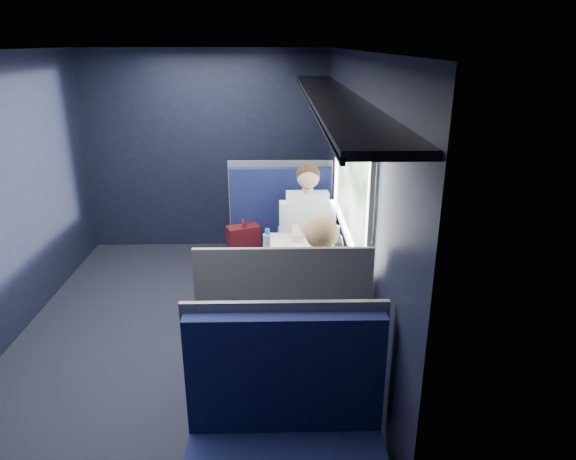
{
  "coord_description": "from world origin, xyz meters",
  "views": [
    {
      "loc": [
        0.82,
        -3.83,
        2.36
      ],
      "look_at": [
        0.9,
        0.0,
        0.95
      ],
      "focal_mm": 32.0,
      "sensor_mm": 36.0,
      "label": 1
    }
  ],
  "objects_px": {
    "laptop": "(330,247)",
    "cup": "(336,231)",
    "seat_row_front": "(280,220)",
    "seat_bay_far": "(283,350)",
    "woman": "(320,296)",
    "seat_row_back": "(286,454)",
    "seat_bay_near": "(280,250)",
    "bottle_small": "(322,230)",
    "table": "(304,263)",
    "man": "(308,227)"
  },
  "relations": [
    {
      "from": "man",
      "to": "seat_row_back",
      "type": "bearing_deg",
      "value": -95.72
    },
    {
      "from": "seat_bay_near",
      "to": "laptop",
      "type": "xyz_separation_m",
      "value": [
        0.41,
        -0.88,
        0.38
      ]
    },
    {
      "from": "woman",
      "to": "seat_bay_near",
      "type": "bearing_deg",
      "value": 99.44
    },
    {
      "from": "woman",
      "to": "cup",
      "type": "height_order",
      "value": "woman"
    },
    {
      "from": "table",
      "to": "seat_bay_near",
      "type": "xyz_separation_m",
      "value": [
        -0.2,
        0.87,
        -0.24
      ]
    },
    {
      "from": "seat_row_back",
      "to": "laptop",
      "type": "height_order",
      "value": "seat_row_back"
    },
    {
      "from": "seat_row_front",
      "to": "woman",
      "type": "bearing_deg",
      "value": -84.3
    },
    {
      "from": "seat_bay_near",
      "to": "cup",
      "type": "distance_m",
      "value": 0.78
    },
    {
      "from": "seat_row_front",
      "to": "bottle_small",
      "type": "bearing_deg",
      "value": -76.55
    },
    {
      "from": "seat_row_back",
      "to": "cup",
      "type": "bearing_deg",
      "value": 77.68
    },
    {
      "from": "seat_bay_far",
      "to": "bottle_small",
      "type": "distance_m",
      "value": 1.31
    },
    {
      "from": "table",
      "to": "cup",
      "type": "bearing_deg",
      "value": 53.42
    },
    {
      "from": "seat_row_front",
      "to": "seat_row_back",
      "type": "xyz_separation_m",
      "value": [
        0.0,
        -3.59,
        0.0
      ]
    },
    {
      "from": "woman",
      "to": "seat_row_front",
      "type": "bearing_deg",
      "value": 95.7
    },
    {
      "from": "table",
      "to": "seat_row_back",
      "type": "distance_m",
      "value": 1.82
    },
    {
      "from": "seat_bay_far",
      "to": "woman",
      "type": "relative_size",
      "value": 0.95
    },
    {
      "from": "table",
      "to": "bottle_small",
      "type": "bearing_deg",
      "value": 61.9
    },
    {
      "from": "laptop",
      "to": "cup",
      "type": "distance_m",
      "value": 0.42
    },
    {
      "from": "table",
      "to": "seat_row_back",
      "type": "height_order",
      "value": "seat_row_back"
    },
    {
      "from": "man",
      "to": "woman",
      "type": "bearing_deg",
      "value": -90.0
    },
    {
      "from": "woman",
      "to": "bottle_small",
      "type": "height_order",
      "value": "woman"
    },
    {
      "from": "seat_bay_far",
      "to": "seat_row_front",
      "type": "height_order",
      "value": "seat_bay_far"
    },
    {
      "from": "seat_bay_near",
      "to": "bottle_small",
      "type": "xyz_separation_m",
      "value": [
        0.37,
        -0.55,
        0.41
      ]
    },
    {
      "from": "seat_row_front",
      "to": "seat_row_back",
      "type": "distance_m",
      "value": 3.59
    },
    {
      "from": "seat_bay_far",
      "to": "seat_row_front",
      "type": "bearing_deg",
      "value": 90.0
    },
    {
      "from": "table",
      "to": "seat_bay_far",
      "type": "bearing_deg",
      "value": -101.78
    },
    {
      "from": "bottle_small",
      "to": "man",
      "type": "bearing_deg",
      "value": 105.21
    },
    {
      "from": "man",
      "to": "cup",
      "type": "distance_m",
      "value": 0.38
    },
    {
      "from": "table",
      "to": "man",
      "type": "xyz_separation_m",
      "value": [
        0.07,
        0.7,
        0.06
      ]
    },
    {
      "from": "woman",
      "to": "bottle_small",
      "type": "relative_size",
      "value": 6.35
    },
    {
      "from": "table",
      "to": "bottle_small",
      "type": "distance_m",
      "value": 0.4
    },
    {
      "from": "seat_row_back",
      "to": "laptop",
      "type": "bearing_deg",
      "value": 77.64
    },
    {
      "from": "seat_bay_near",
      "to": "woman",
      "type": "height_order",
      "value": "woman"
    },
    {
      "from": "bottle_small",
      "to": "woman",
      "type": "bearing_deg",
      "value": -95.73
    },
    {
      "from": "seat_row_back",
      "to": "seat_bay_far",
      "type": "bearing_deg",
      "value": 90.0
    },
    {
      "from": "seat_bay_near",
      "to": "man",
      "type": "relative_size",
      "value": 0.95
    },
    {
      "from": "seat_bay_near",
      "to": "seat_row_front",
      "type": "distance_m",
      "value": 0.92
    },
    {
      "from": "man",
      "to": "laptop",
      "type": "relative_size",
      "value": 4.03
    },
    {
      "from": "laptop",
      "to": "seat_bay_far",
      "type": "bearing_deg",
      "value": -114.31
    },
    {
      "from": "table",
      "to": "seat_row_front",
      "type": "relative_size",
      "value": 0.86
    },
    {
      "from": "seat_row_front",
      "to": "seat_bay_far",
      "type": "bearing_deg",
      "value": -90.0
    },
    {
      "from": "man",
      "to": "woman",
      "type": "xyz_separation_m",
      "value": [
        0.0,
        -1.41,
        0.01
      ]
    },
    {
      "from": "seat_row_front",
      "to": "man",
      "type": "height_order",
      "value": "man"
    },
    {
      "from": "cup",
      "to": "seat_bay_far",
      "type": "bearing_deg",
      "value": -110.62
    },
    {
      "from": "seat_bay_far",
      "to": "man",
      "type": "height_order",
      "value": "man"
    },
    {
      "from": "cup",
      "to": "seat_row_back",
      "type": "bearing_deg",
      "value": -102.32
    },
    {
      "from": "seat_row_back",
      "to": "bottle_small",
      "type": "relative_size",
      "value": 5.58
    },
    {
      "from": "seat_bay_far",
      "to": "woman",
      "type": "height_order",
      "value": "woman"
    },
    {
      "from": "laptop",
      "to": "woman",
      "type": "bearing_deg",
      "value": -101.47
    },
    {
      "from": "seat_bay_near",
      "to": "bottle_small",
      "type": "relative_size",
      "value": 6.06
    }
  ]
}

